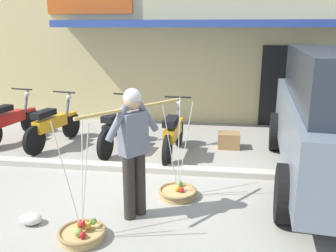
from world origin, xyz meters
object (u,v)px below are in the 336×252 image
(motorcycle_third_in_row, at_px, (118,129))
(fruit_vendor, at_px, (133,145))
(wooden_crate, at_px, (229,140))
(motorcycle_nearest_shop, at_px, (10,121))
(fruit_basket_left_side, at_px, (82,233))
(motorcycle_second_in_row, at_px, (52,125))
(motorcycle_end_of_row, at_px, (173,133))
(plastic_litter_bag, at_px, (31,219))
(fruit_basket_right_side, at_px, (178,192))

(motorcycle_third_in_row, bearing_deg, fruit_vendor, -69.97)
(motorcycle_third_in_row, bearing_deg, wooden_crate, 11.36)
(motorcycle_nearest_shop, height_order, wooden_crate, motorcycle_nearest_shop)
(fruit_basket_left_side, xyz_separation_m, motorcycle_second_in_row, (-1.85, 3.25, 0.37))
(motorcycle_third_in_row, distance_m, motorcycle_end_of_row, 1.16)
(motorcycle_third_in_row, height_order, plastic_litter_bag, motorcycle_third_in_row)
(fruit_basket_right_side, height_order, wooden_crate, fruit_basket_right_side)
(fruit_basket_right_side, bearing_deg, motorcycle_second_in_row, 144.84)
(motorcycle_second_in_row, bearing_deg, fruit_vendor, -48.26)
(fruit_basket_left_side, distance_m, motorcycle_end_of_row, 3.10)
(wooden_crate, bearing_deg, fruit_vendor, -113.35)
(motorcycle_end_of_row, relative_size, wooden_crate, 4.14)
(plastic_litter_bag, bearing_deg, fruit_vendor, 17.10)
(motorcycle_third_in_row, bearing_deg, fruit_basket_left_side, -82.14)
(motorcycle_nearest_shop, xyz_separation_m, motorcycle_second_in_row, (1.09, -0.25, 0.00))
(motorcycle_second_in_row, height_order, plastic_litter_bag, motorcycle_second_in_row)
(motorcycle_nearest_shop, xyz_separation_m, wooden_crate, (4.73, 0.13, -0.29))
(fruit_basket_left_side, xyz_separation_m, motorcycle_third_in_row, (-0.44, 3.18, 0.37))
(motorcycle_second_in_row, bearing_deg, fruit_basket_left_side, -60.34)
(motorcycle_nearest_shop, relative_size, motorcycle_third_in_row, 1.00)
(motorcycle_second_in_row, height_order, motorcycle_end_of_row, same)
(wooden_crate, bearing_deg, motorcycle_nearest_shop, -178.42)
(motorcycle_nearest_shop, distance_m, motorcycle_second_in_row, 1.12)
(motorcycle_third_in_row, bearing_deg, plastic_litter_bag, -96.34)
(fruit_vendor, relative_size, fruit_basket_right_side, 1.17)
(motorcycle_second_in_row, distance_m, motorcycle_end_of_row, 2.57)
(fruit_vendor, distance_m, fruit_basket_right_side, 1.20)
(motorcycle_second_in_row, distance_m, motorcycle_third_in_row, 1.41)
(motorcycle_nearest_shop, relative_size, wooden_crate, 4.11)
(fruit_vendor, xyz_separation_m, motorcycle_nearest_shop, (-3.43, 2.87, -0.52))
(wooden_crate, bearing_deg, fruit_basket_left_side, -116.25)
(fruit_basket_right_side, height_order, motorcycle_third_in_row, fruit_basket_right_side)
(motorcycle_end_of_row, xyz_separation_m, wooden_crate, (1.08, 0.63, -0.29))
(fruit_basket_left_side, relative_size, motorcycle_end_of_row, 0.80)
(fruit_basket_left_side, relative_size, wooden_crate, 3.30)
(wooden_crate, bearing_deg, motorcycle_end_of_row, -149.63)
(fruit_vendor, relative_size, wooden_crate, 3.85)
(motorcycle_nearest_shop, distance_m, motorcycle_third_in_row, 2.52)
(fruit_basket_right_side, xyz_separation_m, motorcycle_third_in_row, (-1.43, 1.93, 0.37))
(wooden_crate, bearing_deg, plastic_litter_bag, -127.00)
(motorcycle_second_in_row, distance_m, plastic_litter_bag, 3.22)
(fruit_basket_right_side, distance_m, motorcycle_third_in_row, 2.43)
(fruit_basket_left_side, relative_size, motorcycle_second_in_row, 0.81)
(motorcycle_nearest_shop, bearing_deg, fruit_vendor, -39.88)
(fruit_basket_left_side, distance_m, motorcycle_third_in_row, 3.23)
(plastic_litter_bag, height_order, wooden_crate, wooden_crate)
(fruit_vendor, height_order, motorcycle_nearest_shop, fruit_vendor)
(motorcycle_third_in_row, bearing_deg, fruit_basket_right_side, -53.50)
(motorcycle_second_in_row, bearing_deg, motorcycle_end_of_row, -5.69)
(fruit_vendor, bearing_deg, motorcycle_third_in_row, 110.03)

